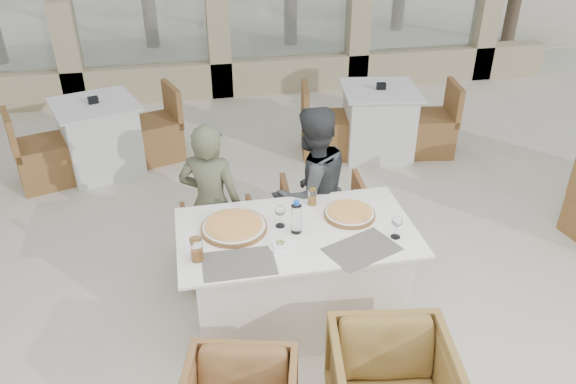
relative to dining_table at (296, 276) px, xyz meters
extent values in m
plane|color=beige|center=(-0.09, -0.06, -0.39)|extent=(80.00, 80.00, 0.00)
cube|color=#5F5B52|center=(-0.42, -0.28, 0.39)|extent=(0.45, 0.30, 0.00)
cube|color=#625B54|center=(0.37, -0.29, 0.39)|extent=(0.53, 0.45, 0.00)
cylinder|color=#D4601C|center=(-0.41, 0.10, 0.41)|extent=(0.51, 0.51, 0.06)
cylinder|color=#CB6B1B|center=(0.40, 0.11, 0.41)|extent=(0.46, 0.46, 0.05)
cylinder|color=#C2E0FF|center=(-0.01, -0.01, 0.51)|extent=(0.07, 0.07, 0.25)
cylinder|color=#C1701B|center=(-0.67, -0.19, 0.46)|extent=(0.10, 0.10, 0.16)
cylinder|color=#C98E1C|center=(0.18, 0.31, 0.45)|extent=(0.07, 0.07, 0.13)
imported|color=brown|center=(-0.47, 0.67, -0.11)|extent=(0.61, 0.62, 0.55)
imported|color=#9B6238|center=(0.40, 0.76, -0.07)|extent=(0.73, 0.75, 0.64)
imported|color=#595E44|center=(-0.53, 0.63, 0.28)|extent=(0.57, 0.48, 1.33)
imported|color=#36383A|center=(0.25, 0.62, 0.31)|extent=(0.82, 0.74, 1.39)
camera|label=1|loc=(-0.67, -3.05, 2.52)|focal=35.00mm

